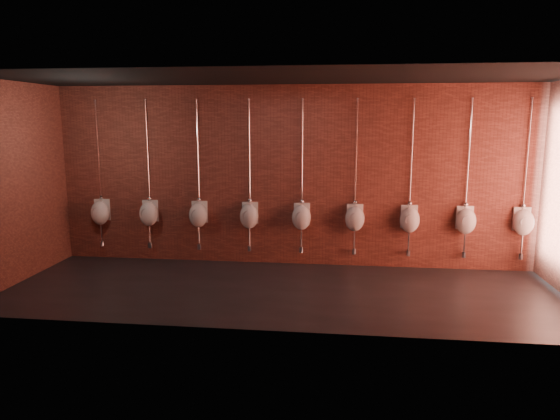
{
  "coord_description": "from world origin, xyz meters",
  "views": [
    {
      "loc": [
        0.86,
        -7.3,
        2.59
      ],
      "look_at": [
        -0.11,
        0.9,
        1.1
      ],
      "focal_mm": 32.0,
      "sensor_mm": 36.0,
      "label": 1
    }
  ],
  "objects_px": {
    "urinal_6": "(355,218)",
    "urinal_9": "(523,221)",
    "urinal_4": "(249,215)",
    "urinal_7": "(410,219)",
    "urinal_0": "(53,211)",
    "urinal_1": "(100,212)",
    "urinal_5": "(301,216)",
    "urinal_3": "(198,214)",
    "urinal_2": "(149,213)",
    "urinal_8": "(466,220)"
  },
  "relations": [
    {
      "from": "urinal_6",
      "to": "urinal_9",
      "type": "bearing_deg",
      "value": 0.0
    },
    {
      "from": "urinal_4",
      "to": "urinal_7",
      "type": "bearing_deg",
      "value": 0.0
    },
    {
      "from": "urinal_0",
      "to": "urinal_9",
      "type": "bearing_deg",
      "value": 0.0
    },
    {
      "from": "urinal_9",
      "to": "urinal_4",
      "type": "bearing_deg",
      "value": 180.0
    },
    {
      "from": "urinal_4",
      "to": "urinal_9",
      "type": "xyz_separation_m",
      "value": [
        4.71,
        0.0,
        0.0
      ]
    },
    {
      "from": "urinal_1",
      "to": "urinal_9",
      "type": "height_order",
      "value": "same"
    },
    {
      "from": "urinal_7",
      "to": "urinal_5",
      "type": "bearing_deg",
      "value": 180.0
    },
    {
      "from": "urinal_7",
      "to": "urinal_9",
      "type": "distance_m",
      "value": 1.88
    },
    {
      "from": "urinal_3",
      "to": "urinal_6",
      "type": "relative_size",
      "value": 1.0
    },
    {
      "from": "urinal_2",
      "to": "urinal_0",
      "type": "bearing_deg",
      "value": 180.0
    },
    {
      "from": "urinal_6",
      "to": "urinal_1",
      "type": "bearing_deg",
      "value": 180.0
    },
    {
      "from": "urinal_2",
      "to": "urinal_7",
      "type": "relative_size",
      "value": 1.0
    },
    {
      "from": "urinal_8",
      "to": "urinal_0",
      "type": "bearing_deg",
      "value": 180.0
    },
    {
      "from": "urinal_7",
      "to": "urinal_8",
      "type": "xyz_separation_m",
      "value": [
        0.94,
        0.0,
        0.0
      ]
    },
    {
      "from": "urinal_2",
      "to": "urinal_5",
      "type": "xyz_separation_m",
      "value": [
        2.82,
        0.0,
        0.0
      ]
    },
    {
      "from": "urinal_2",
      "to": "urinal_3",
      "type": "xyz_separation_m",
      "value": [
        0.94,
        0.0,
        0.0
      ]
    },
    {
      "from": "urinal_4",
      "to": "urinal_8",
      "type": "relative_size",
      "value": 1.0
    },
    {
      "from": "urinal_1",
      "to": "urinal_5",
      "type": "bearing_deg",
      "value": 0.0
    },
    {
      "from": "urinal_2",
      "to": "urinal_3",
      "type": "bearing_deg",
      "value": 0.0
    },
    {
      "from": "urinal_2",
      "to": "urinal_3",
      "type": "relative_size",
      "value": 1.0
    },
    {
      "from": "urinal_4",
      "to": "urinal_5",
      "type": "distance_m",
      "value": 0.94
    },
    {
      "from": "urinal_5",
      "to": "urinal_7",
      "type": "height_order",
      "value": "same"
    },
    {
      "from": "urinal_6",
      "to": "urinal_8",
      "type": "xyz_separation_m",
      "value": [
        1.88,
        0.0,
        0.0
      ]
    },
    {
      "from": "urinal_7",
      "to": "urinal_8",
      "type": "bearing_deg",
      "value": 0.0
    },
    {
      "from": "urinal_2",
      "to": "urinal_6",
      "type": "bearing_deg",
      "value": 0.0
    },
    {
      "from": "urinal_1",
      "to": "urinal_7",
      "type": "distance_m",
      "value": 5.65
    },
    {
      "from": "urinal_6",
      "to": "urinal_8",
      "type": "relative_size",
      "value": 1.0
    },
    {
      "from": "urinal_1",
      "to": "urinal_5",
      "type": "xyz_separation_m",
      "value": [
        3.76,
        0.0,
        0.0
      ]
    },
    {
      "from": "urinal_1",
      "to": "urinal_3",
      "type": "bearing_deg",
      "value": 0.0
    },
    {
      "from": "urinal_1",
      "to": "urinal_3",
      "type": "height_order",
      "value": "same"
    },
    {
      "from": "urinal_4",
      "to": "urinal_1",
      "type": "bearing_deg",
      "value": 180.0
    },
    {
      "from": "urinal_2",
      "to": "urinal_9",
      "type": "bearing_deg",
      "value": 0.0
    },
    {
      "from": "urinal_8",
      "to": "urinal_3",
      "type": "bearing_deg",
      "value": 180.0
    },
    {
      "from": "urinal_1",
      "to": "urinal_9",
      "type": "relative_size",
      "value": 1.0
    },
    {
      "from": "urinal_7",
      "to": "urinal_9",
      "type": "bearing_deg",
      "value": 0.0
    },
    {
      "from": "urinal_1",
      "to": "urinal_6",
      "type": "xyz_separation_m",
      "value": [
        4.71,
        0.0,
        0.0
      ]
    },
    {
      "from": "urinal_5",
      "to": "urinal_9",
      "type": "xyz_separation_m",
      "value": [
        3.76,
        0.0,
        0.0
      ]
    },
    {
      "from": "urinal_8",
      "to": "urinal_6",
      "type": "bearing_deg",
      "value": 180.0
    },
    {
      "from": "urinal_5",
      "to": "urinal_7",
      "type": "bearing_deg",
      "value": 0.0
    },
    {
      "from": "urinal_2",
      "to": "urinal_5",
      "type": "height_order",
      "value": "same"
    },
    {
      "from": "urinal_4",
      "to": "urinal_6",
      "type": "relative_size",
      "value": 1.0
    },
    {
      "from": "urinal_1",
      "to": "urinal_4",
      "type": "distance_m",
      "value": 2.82
    },
    {
      "from": "urinal_4",
      "to": "urinal_6",
      "type": "distance_m",
      "value": 1.88
    },
    {
      "from": "urinal_4",
      "to": "urinal_6",
      "type": "xyz_separation_m",
      "value": [
        1.88,
        0.0,
        0.0
      ]
    },
    {
      "from": "urinal_0",
      "to": "urinal_4",
      "type": "relative_size",
      "value": 1.0
    },
    {
      "from": "urinal_5",
      "to": "urinal_0",
      "type": "bearing_deg",
      "value": 180.0
    },
    {
      "from": "urinal_3",
      "to": "urinal_6",
      "type": "distance_m",
      "value": 2.82
    },
    {
      "from": "urinal_2",
      "to": "urinal_8",
      "type": "bearing_deg",
      "value": 0.0
    },
    {
      "from": "urinal_5",
      "to": "urinal_7",
      "type": "xyz_separation_m",
      "value": [
        1.88,
        0.0,
        0.0
      ]
    },
    {
      "from": "urinal_3",
      "to": "urinal_2",
      "type": "bearing_deg",
      "value": 180.0
    }
  ]
}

